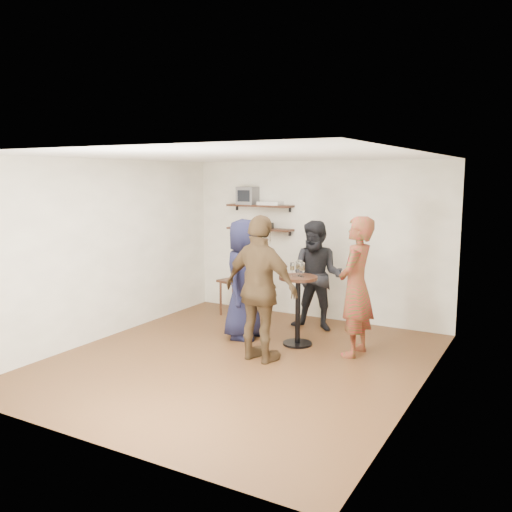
{
  "coord_description": "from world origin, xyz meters",
  "views": [
    {
      "loc": [
        3.46,
        -5.74,
        2.37
      ],
      "look_at": [
        0.03,
        0.4,
        1.31
      ],
      "focal_mm": 38.0,
      "sensor_mm": 36.0,
      "label": 1
    }
  ],
  "objects": [
    {
      "name": "room",
      "position": [
        0.0,
        0.0,
        1.3
      ],
      "size": [
        4.58,
        5.08,
        2.68
      ],
      "color": "#4C2C18",
      "rests_on": "ground"
    },
    {
      "name": "shelf_upper",
      "position": [
        -1.0,
        2.38,
        1.85
      ],
      "size": [
        1.2,
        0.25,
        0.04
      ],
      "primitive_type": "cube",
      "color": "black",
      "rests_on": "room"
    },
    {
      "name": "shelf_lower",
      "position": [
        -1.0,
        2.38,
        1.45
      ],
      "size": [
        1.2,
        0.25,
        0.04
      ],
      "primitive_type": "cube",
      "color": "black",
      "rests_on": "room"
    },
    {
      "name": "crt_monitor",
      "position": [
        -1.23,
        2.38,
        2.02
      ],
      "size": [
        0.32,
        0.3,
        0.3
      ],
      "primitive_type": "cube",
      "color": "#59595B",
      "rests_on": "shelf_upper"
    },
    {
      "name": "dvd_deck",
      "position": [
        -0.8,
        2.38,
        1.9
      ],
      "size": [
        0.4,
        0.24,
        0.06
      ],
      "primitive_type": "cube",
      "color": "silver",
      "rests_on": "shelf_upper"
    },
    {
      "name": "radio",
      "position": [
        -0.87,
        2.38,
        1.52
      ],
      "size": [
        0.22,
        0.1,
        0.1
      ],
      "primitive_type": "cube",
      "color": "black",
      "rests_on": "shelf_lower"
    },
    {
      "name": "power_strip",
      "position": [
        -1.36,
        2.42,
        1.48
      ],
      "size": [
        0.3,
        0.05,
        0.03
      ],
      "primitive_type": "cube",
      "color": "black",
      "rests_on": "shelf_lower"
    },
    {
      "name": "side_table",
      "position": [
        -1.25,
        2.01,
        0.5
      ],
      "size": [
        0.62,
        0.62,
        0.6
      ],
      "rotation": [
        0.0,
        0.0,
        -0.27
      ],
      "color": "black",
      "rests_on": "room"
    },
    {
      "name": "vase_lilies",
      "position": [
        -1.25,
        2.01,
        0.9
      ],
      "size": [
        0.19,
        0.19,
        0.94
      ],
      "rotation": [
        0.0,
        0.0,
        -0.27
      ],
      "color": "white",
      "rests_on": "side_table"
    },
    {
      "name": "drinks_table",
      "position": [
        0.38,
        0.98,
        0.63
      ],
      "size": [
        0.54,
        0.54,
        0.98
      ],
      "color": "black",
      "rests_on": "room"
    },
    {
      "name": "wine_glass_fl",
      "position": [
        0.3,
        0.94,
        1.11
      ],
      "size": [
        0.06,
        0.06,
        0.19
      ],
      "color": "silver",
      "rests_on": "drinks_table"
    },
    {
      "name": "wine_glass_fr",
      "position": [
        0.45,
        0.95,
        1.11
      ],
      "size": [
        0.07,
        0.07,
        0.2
      ],
      "color": "silver",
      "rests_on": "drinks_table"
    },
    {
      "name": "wine_glass_bl",
      "position": [
        0.34,
        1.03,
        1.12
      ],
      "size": [
        0.07,
        0.07,
        0.2
      ],
      "color": "silver",
      "rests_on": "drinks_table"
    },
    {
      "name": "wine_glass_br",
      "position": [
        0.39,
        0.99,
        1.13
      ],
      "size": [
        0.07,
        0.07,
        0.22
      ],
      "color": "silver",
      "rests_on": "drinks_table"
    },
    {
      "name": "person_plaid",
      "position": [
        1.21,
        0.96,
        0.92
      ],
      "size": [
        0.45,
        0.68,
        1.85
      ],
      "primitive_type": "imported",
      "rotation": [
        0.0,
        0.0,
        4.7
      ],
      "color": "#B11423",
      "rests_on": "room"
    },
    {
      "name": "person_dark",
      "position": [
        0.3,
        1.81,
        0.84
      ],
      "size": [
        0.87,
        0.71,
        1.69
      ],
      "primitive_type": "imported",
      "rotation": [
        0.0,
        0.0,
        0.08
      ],
      "color": "black",
      "rests_on": "room"
    },
    {
      "name": "person_navy",
      "position": [
        -0.46,
        0.92,
        0.88
      ],
      "size": [
        0.62,
        0.89,
        1.75
      ],
      "primitive_type": "imported",
      "rotation": [
        0.0,
        0.0,
        1.64
      ],
      "color": "black",
      "rests_on": "room"
    },
    {
      "name": "person_brown",
      "position": [
        0.23,
        0.15,
        0.94
      ],
      "size": [
        1.16,
        0.64,
        1.88
      ],
      "primitive_type": "imported",
      "rotation": [
        0.0,
        0.0,
        2.97
      ],
      "color": "#45321D",
      "rests_on": "room"
    }
  ]
}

